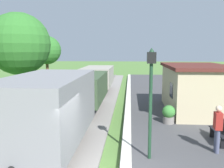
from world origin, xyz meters
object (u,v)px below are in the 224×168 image
at_px(bench_down_platform, 178,92).
at_px(tree_trackside_far, 19,44).
at_px(station_hut, 196,88).
at_px(potted_planter, 169,114).
at_px(person_waiting, 218,127).
at_px(lamp_post_near, 151,83).
at_px(freight_train, 82,90).
at_px(tree_field_left, 47,50).
at_px(bench_near_hut, 222,131).

bearing_deg(bench_down_platform, tree_trackside_far, -169.81).
distance_m(station_hut, potted_planter, 3.38).
bearing_deg(person_waiting, lamp_post_near, 20.39).
relative_size(freight_train, potted_planter, 21.18).
bearing_deg(tree_field_left, bench_down_platform, -23.80).
height_order(person_waiting, potted_planter, person_waiting).
distance_m(bench_near_hut, person_waiting, 1.18).
xyz_separation_m(bench_near_hut, tree_trackside_far, (-11.30, 6.90, 3.58)).
height_order(lamp_post_near, tree_field_left, tree_field_left).
bearing_deg(tree_field_left, lamp_post_near, -60.42).
xyz_separation_m(freight_train, person_waiting, (6.00, -5.80, -0.32)).
bearing_deg(person_waiting, tree_field_left, -47.89).
relative_size(station_hut, potted_planter, 6.33).
bearing_deg(person_waiting, bench_near_hut, -114.01).
bearing_deg(tree_trackside_far, station_hut, -9.13).
relative_size(person_waiting, tree_trackside_far, 0.27).
distance_m(bench_near_hut, potted_planter, 2.97).
distance_m(bench_near_hut, tree_trackside_far, 13.71).
relative_size(lamp_post_near, tree_trackside_far, 0.57).
xyz_separation_m(tree_trackside_far, tree_field_left, (-0.62, 7.29, -0.43)).
bearing_deg(potted_planter, freight_train, 153.56).
height_order(bench_near_hut, potted_planter, potted_planter).
height_order(bench_down_platform, tree_trackside_far, tree_trackside_far).
distance_m(freight_train, tree_trackside_far, 5.89).
bearing_deg(lamp_post_near, freight_train, 118.98).
bearing_deg(tree_trackside_far, bench_down_platform, 10.19).
bearing_deg(potted_planter, bench_near_hut, -55.28).
height_order(station_hut, lamp_post_near, lamp_post_near).
xyz_separation_m(bench_near_hut, lamp_post_near, (-2.96, -1.61, 2.08)).
xyz_separation_m(potted_planter, tree_field_left, (-10.23, 11.75, 3.15)).
bearing_deg(bench_down_platform, person_waiting, -93.08).
xyz_separation_m(bench_down_platform, tree_field_left, (-11.92, 5.26, 3.15)).
bearing_deg(station_hut, freight_train, -178.41).
height_order(freight_train, tree_field_left, tree_field_left).
distance_m(person_waiting, tree_trackside_far, 13.69).
height_order(station_hut, person_waiting, station_hut).
xyz_separation_m(station_hut, bench_near_hut, (-0.26, -5.04, -0.93)).
bearing_deg(station_hut, tree_field_left, 143.11).
bearing_deg(tree_field_left, tree_trackside_far, -85.11).
distance_m(bench_down_platform, lamp_post_near, 11.14).
xyz_separation_m(bench_near_hut, tree_field_left, (-11.92, 14.19, 3.15)).
bearing_deg(freight_train, bench_down_platform, 31.96).
distance_m(bench_near_hut, tree_field_left, 18.80).
relative_size(station_hut, bench_near_hut, 3.87).
distance_m(freight_train, tree_field_left, 11.04).
distance_m(person_waiting, potted_planter, 3.61).
distance_m(bench_down_platform, tree_field_left, 13.41).
bearing_deg(tree_trackside_far, freight_train, -23.24).
xyz_separation_m(bench_near_hut, bench_down_platform, (0.00, 8.93, 0.00)).
relative_size(freight_train, tree_field_left, 3.66).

